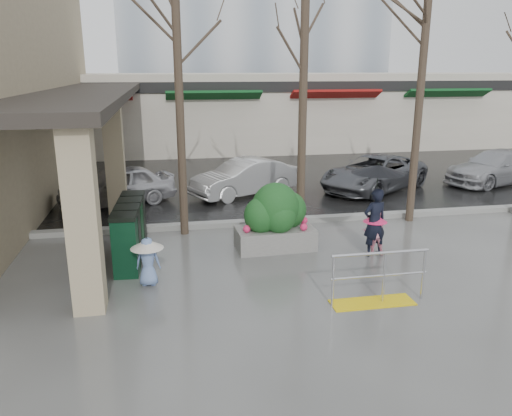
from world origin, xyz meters
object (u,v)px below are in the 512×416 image
object	(u,v)px
news_boxes	(130,231)
tree_west	(177,34)
car_b	(244,178)
car_c	(374,173)
woman	(376,200)
car_a	(117,186)
planter	(276,218)
handrail	(376,284)
child_blue	(148,256)
tree_midwest	(305,29)
car_d	(496,167)
tree_mideast	(424,46)
child_pink	(375,229)

from	to	relation	value
news_boxes	tree_west	bearing A→B (deg)	54.78
car_b	car_c	distance (m)	4.73
woman	car_a	distance (m)	8.59
planter	handrail	bearing A→B (deg)	-69.42
handrail	child_blue	world-z (taller)	handrail
tree_midwest	planter	distance (m)	4.83
tree_midwest	handrail	bearing A→B (deg)	-88.09
tree_midwest	car_d	bearing A→B (deg)	23.89
car_b	car_d	xyz separation A→B (m)	(9.78, 0.08, 0.00)
woman	planter	size ratio (longest dim) A/B	1.15
tree_mideast	car_c	world-z (taller)	tree_mideast
tree_west	car_d	distance (m)	13.41
news_boxes	car_b	bearing A→B (deg)	60.04
woman	car_c	size ratio (longest dim) A/B	0.49
tree_mideast	child_blue	size ratio (longest dim) A/B	6.36
handrail	child_pink	distance (m)	2.66
news_boxes	car_b	size ratio (longest dim) A/B	0.64
news_boxes	car_a	bearing A→B (deg)	100.98
child_blue	handrail	bearing A→B (deg)	165.68
tree_mideast	car_b	bearing A→B (deg)	137.96
car_d	car_c	bearing A→B (deg)	-104.53
tree_west	tree_midwest	bearing A→B (deg)	0.00
tree_mideast	planter	size ratio (longest dim) A/B	3.37
news_boxes	car_b	xyz separation A→B (m)	(3.55, 5.48, -0.05)
planter	woman	bearing A→B (deg)	-21.81
child_pink	car_a	bearing A→B (deg)	-31.99
handrail	planter	world-z (taller)	planter
child_pink	car_a	xyz separation A→B (m)	(-6.37, 5.70, 0.02)
car_b	handrail	bearing A→B (deg)	-18.84
tree_midwest	car_a	size ratio (longest dim) A/B	1.89
tree_mideast	child_pink	bearing A→B (deg)	-132.22
car_d	car_b	bearing A→B (deg)	-106.09
handrail	news_boxes	size ratio (longest dim) A/B	0.78
news_boxes	car_d	bearing A→B (deg)	25.61
tree_midwest	news_boxes	size ratio (longest dim) A/B	2.86
tree_midwest	car_b	xyz separation A→B (m)	(-0.95, 3.83, -4.60)
tree_midwest	news_boxes	xyz separation A→B (m)	(-4.50, -1.65, -4.56)
child_pink	tree_west	bearing A→B (deg)	-18.42
planter	car_c	xyz separation A→B (m)	(4.84, 5.29, -0.16)
tree_west	tree_mideast	world-z (taller)	tree_west
car_b	tree_mideast	bearing A→B (deg)	21.80
tree_mideast	woman	xyz separation A→B (m)	(-2.18, -2.43, -3.52)
woman	planter	bearing A→B (deg)	-33.47
woman	car_b	xyz separation A→B (m)	(-2.07, 6.26, -0.71)
child_pink	child_blue	bearing A→B (deg)	18.87
child_blue	car_a	bearing A→B (deg)	-73.61
planter	news_boxes	distance (m)	3.44
planter	news_boxes	size ratio (longest dim) A/B	0.79
car_b	car_d	bearing A→B (deg)	64.31
tree_west	handrail	bearing A→B (deg)	-55.01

